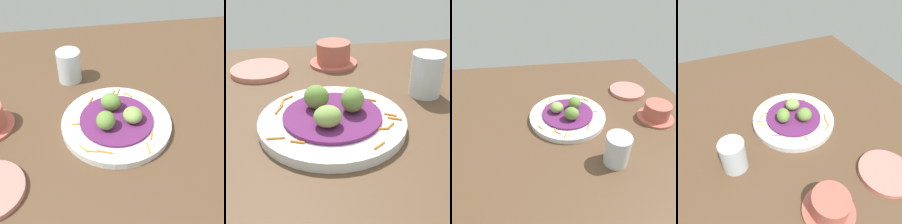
{
  "view_description": "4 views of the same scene",
  "coord_description": "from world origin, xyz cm",
  "views": [
    {
      "loc": [
        56.75,
        -14.68,
        55.71
      ],
      "look_at": [
        1.72,
        -5.72,
        5.57
      ],
      "focal_mm": 47.28,
      "sensor_mm": 36.0,
      "label": 1
    },
    {
      "loc": [
        10.26,
        46.72,
        34.44
      ],
      "look_at": [
        2.26,
        -4.54,
        5.17
      ],
      "focal_mm": 51.2,
      "sensor_mm": 36.0,
      "label": 2
    },
    {
      "loc": [
        -58.72,
        5.83,
        50.5
      ],
      "look_at": [
        2.9,
        -3.48,
        5.33
      ],
      "focal_mm": 33.88,
      "sensor_mm": 36.0,
      "label": 3
    },
    {
      "loc": [
        -20.11,
        -56.82,
        56.69
      ],
      "look_at": [
        2.86,
        -2.97,
        5.07
      ],
      "focal_mm": 36.0,
      "sensor_mm": 36.0,
      "label": 4
    }
  ],
  "objects": [
    {
      "name": "guac_scoop_center",
      "position": [
        4.62,
        -1.02,
        6.47
      ],
      "size": [
        5.51,
        5.32,
        3.71
      ],
      "primitive_type": "ellipsoid",
      "rotation": [
        0.0,
        0.0,
        4.82
      ],
      "color": "#84A851",
      "rests_on": "cabbage_bed"
    },
    {
      "name": "main_plate",
      "position": [
        3.29,
        -4.85,
        2.95
      ],
      "size": [
        27.97,
        27.97,
        1.91
      ],
      "primitive_type": "cylinder",
      "color": "silver",
      "rests_on": "table_surface"
    },
    {
      "name": "terracotta_bowl",
      "position": [
        -1.56,
        -37.35,
        4.87
      ],
      "size": [
        13.21,
        13.21,
        6.37
      ],
      "color": "#B75B4C",
      "rests_on": "table_surface"
    },
    {
      "name": "side_plate_small",
      "position": [
        18.5,
        -34.37,
        2.66
      ],
      "size": [
        15.09,
        15.09,
        1.32
      ],
      "primitive_type": "cylinder",
      "color": "tan",
      "rests_on": "table_surface"
    },
    {
      "name": "water_glass",
      "position": [
        -19.37,
        -15.37,
        6.83
      ],
      "size": [
        7.12,
        7.12,
        9.67
      ],
      "primitive_type": "cylinder",
      "color": "silver",
      "rests_on": "table_surface"
    },
    {
      "name": "guac_scoop_right",
      "position": [
        -0.69,
        -5.61,
        6.97
      ],
      "size": [
        5.66,
        6.25,
        4.71
      ],
      "primitive_type": "ellipsoid",
      "rotation": [
        0.0,
        0.0,
        4.44
      ],
      "color": "olive",
      "rests_on": "cabbage_bed"
    },
    {
      "name": "guac_scoop_left",
      "position": [
        5.94,
        -7.92,
        6.92
      ],
      "size": [
        5.73,
        5.61,
        4.6
      ],
      "primitive_type": "ellipsoid",
      "rotation": [
        0.0,
        0.0,
        4.5
      ],
      "color": "olive",
      "rests_on": "cabbage_bed"
    },
    {
      "name": "carrot_garnish",
      "position": [
        3.13,
        -5.26,
        4.11
      ],
      "size": [
        24.75,
        22.68,
        0.4
      ],
      "color": "orange",
      "rests_on": "main_plate"
    },
    {
      "name": "table_surface",
      "position": [
        0.0,
        0.0,
        1.0
      ],
      "size": [
        110.0,
        110.0,
        2.0
      ],
      "primitive_type": "cube",
      "color": "brown",
      "rests_on": "ground"
    },
    {
      "name": "cabbage_bed",
      "position": [
        3.29,
        -4.85,
        4.26
      ],
      "size": [
        18.65,
        18.65,
        0.71
      ],
      "primitive_type": "cylinder",
      "color": "#60235B",
      "rests_on": "main_plate"
    }
  ]
}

